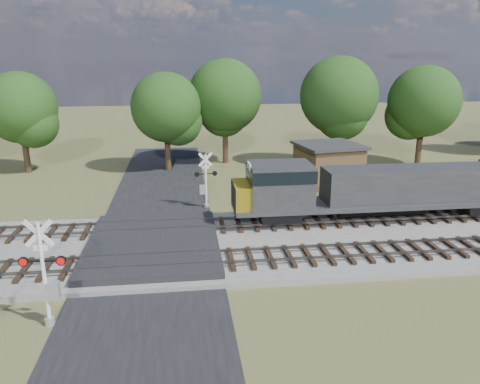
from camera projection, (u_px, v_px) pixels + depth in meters
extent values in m
plane|color=#4E532C|center=(153.00, 254.00, 25.12)|extent=(160.00, 160.00, 0.00)
cube|color=gray|center=(331.00, 239.00, 26.76)|extent=(140.00, 10.00, 0.30)
cube|color=black|center=(153.00, 254.00, 25.11)|extent=(7.00, 60.00, 0.08)
cube|color=#262628|center=(154.00, 245.00, 25.51)|extent=(7.00, 9.00, 0.62)
cube|color=black|center=(191.00, 261.00, 23.35)|extent=(44.00, 2.60, 0.18)
cube|color=#514B45|center=(351.00, 256.00, 23.58)|extent=(140.00, 0.08, 0.15)
cube|color=#514B45|center=(341.00, 245.00, 24.95)|extent=(140.00, 0.08, 0.15)
cube|color=black|center=(189.00, 226.00, 28.11)|extent=(44.00, 2.60, 0.18)
cube|color=#514B45|center=(322.00, 222.00, 28.34)|extent=(140.00, 0.08, 0.15)
cube|color=#514B45|center=(315.00, 215.00, 29.71)|extent=(140.00, 0.08, 0.15)
cylinder|color=silver|center=(44.00, 275.00, 17.92)|extent=(0.15, 0.15, 4.31)
cylinder|color=#989B9E|center=(50.00, 321.00, 18.48)|extent=(0.39, 0.39, 0.32)
cube|color=silver|center=(39.00, 233.00, 17.44)|extent=(1.13, 0.11, 1.13)
cube|color=silver|center=(39.00, 233.00, 17.44)|extent=(1.13, 0.11, 1.13)
cube|color=silver|center=(41.00, 248.00, 17.61)|extent=(0.54, 0.07, 0.24)
cube|color=black|center=(42.00, 261.00, 17.76)|extent=(1.72, 0.17, 0.06)
cylinder|color=red|center=(23.00, 262.00, 17.72)|extent=(0.39, 0.13, 0.39)
cylinder|color=red|center=(61.00, 261.00, 17.80)|extent=(0.39, 0.13, 0.39)
cube|color=#989B9E|center=(53.00, 290.00, 18.12)|extent=(0.50, 0.35, 0.70)
cylinder|color=silver|center=(206.00, 181.00, 32.29)|extent=(0.13, 0.13, 3.85)
cylinder|color=#989B9E|center=(206.00, 206.00, 32.79)|extent=(0.35, 0.35, 0.29)
cube|color=silver|center=(205.00, 160.00, 31.86)|extent=(1.01, 0.14, 1.01)
cube|color=silver|center=(205.00, 160.00, 31.86)|extent=(1.01, 0.14, 1.01)
cube|color=silver|center=(206.00, 167.00, 32.01)|extent=(0.48, 0.08, 0.21)
cube|color=black|center=(206.00, 174.00, 32.14)|extent=(1.54, 0.21, 0.06)
cylinder|color=red|center=(215.00, 173.00, 32.28)|extent=(0.35, 0.13, 0.35)
cylinder|color=red|center=(197.00, 174.00, 32.01)|extent=(0.35, 0.13, 0.35)
cube|color=#989B9E|center=(203.00, 190.00, 32.40)|extent=(0.46, 0.33, 0.63)
cube|color=#4F3921|center=(328.00, 165.00, 38.74)|extent=(5.13, 5.13, 3.12)
cube|color=#2B2B2D|center=(329.00, 145.00, 38.27)|extent=(5.64, 5.64, 0.22)
cylinder|color=black|center=(26.00, 148.00, 42.25)|extent=(0.56, 0.56, 4.51)
sphere|color=#1D3C13|center=(20.00, 108.00, 41.24)|extent=(6.32, 6.32, 6.32)
cylinder|color=black|center=(168.00, 147.00, 42.93)|extent=(0.56, 0.56, 4.49)
sphere|color=#1D3C13|center=(166.00, 107.00, 41.92)|extent=(6.28, 6.28, 6.28)
cylinder|color=black|center=(225.00, 138.00, 46.04)|extent=(0.56, 0.56, 5.05)
sphere|color=#1D3C13|center=(225.00, 96.00, 44.91)|extent=(7.07, 7.07, 7.07)
cylinder|color=black|center=(336.00, 140.00, 44.53)|extent=(0.56, 0.56, 5.17)
sphere|color=#1D3C13|center=(339.00, 96.00, 43.37)|extent=(7.24, 7.24, 7.24)
cylinder|color=black|center=(420.00, 142.00, 44.76)|extent=(0.56, 0.56, 4.75)
sphere|color=#1D3C13|center=(424.00, 101.00, 43.70)|extent=(6.65, 6.65, 6.65)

